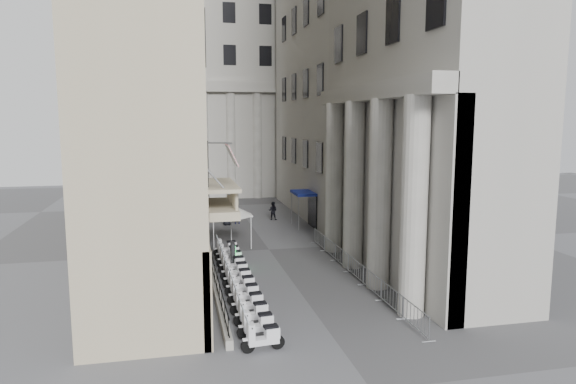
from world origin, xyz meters
name	(u,v)px	position (x,y,z in m)	size (l,w,h in m)	color
far_building	(225,69)	(0.00, 48.00, 15.00)	(22.00, 10.00, 30.00)	beige
iron_fence	(208,258)	(-4.30, 18.00, 0.00)	(0.30, 28.00, 1.40)	black
blue_awning	(303,227)	(4.15, 26.00, 0.00)	(1.60, 3.00, 3.00)	navy
flag	(235,339)	(-4.00, 5.00, 0.00)	(1.00, 1.40, 8.20)	#9E0C11
scooter_0	(263,351)	(-3.02, 3.71, 0.00)	(0.56, 1.40, 1.50)	white
scooter_1	(258,337)	(-3.02, 5.01, 0.00)	(0.56, 1.40, 1.50)	white
scooter_2	(253,325)	(-3.02, 6.32, 0.00)	(0.56, 1.40, 1.50)	white
scooter_3	(249,314)	(-3.02, 7.63, 0.00)	(0.56, 1.40, 1.50)	white
scooter_4	(245,304)	(-3.02, 8.94, 0.00)	(0.56, 1.40, 1.50)	white
scooter_5	(242,295)	(-3.02, 10.25, 0.00)	(0.56, 1.40, 1.50)	white
scooter_6	(239,287)	(-3.02, 11.55, 0.00)	(0.56, 1.40, 1.50)	white
scooter_7	(236,280)	(-3.02, 12.86, 0.00)	(0.56, 1.40, 1.50)	white
scooter_8	(234,273)	(-3.02, 14.17, 0.00)	(0.56, 1.40, 1.50)	white
scooter_9	(231,267)	(-3.02, 15.48, 0.00)	(0.56, 1.40, 1.50)	white
scooter_10	(229,261)	(-3.02, 16.79, 0.00)	(0.56, 1.40, 1.50)	white
scooter_11	(227,256)	(-3.02, 18.09, 0.00)	(0.56, 1.40, 1.50)	white
barrier_0	(415,331)	(3.64, 4.25, 0.00)	(0.60, 2.40, 1.10)	#A0A2A8
barrier_1	(391,310)	(3.64, 6.75, 0.00)	(0.60, 2.40, 1.10)	#A0A2A8
barrier_2	(372,292)	(3.64, 9.25, 0.00)	(0.60, 2.40, 1.10)	#A0A2A8
barrier_3	(355,278)	(3.64, 11.75, 0.00)	(0.60, 2.40, 1.10)	#A0A2A8
barrier_4	(341,266)	(3.64, 14.25, 0.00)	(0.60, 2.40, 1.10)	#A0A2A8
barrier_5	(330,256)	(3.64, 16.75, 0.00)	(0.60, 2.40, 1.10)	#A0A2A8
barrier_6	(319,247)	(3.64, 19.25, 0.00)	(0.60, 2.40, 1.10)	#A0A2A8
security_tent	(233,209)	(-2.39, 20.00, 2.79)	(4.12, 4.12, 3.34)	white
street_lamp	(207,181)	(-3.82, 24.83, 4.28)	(2.23, 1.07, 7.25)	gray
info_kiosk	(233,256)	(-2.95, 14.97, 0.84)	(0.27, 0.79, 1.66)	black
pedestrian_a	(237,214)	(-1.10, 28.58, 0.86)	(0.62, 0.41, 1.71)	#0E0F38
pedestrian_b	(273,211)	(2.25, 29.69, 0.82)	(0.80, 0.62, 1.65)	black
pedestrian_c	(227,214)	(-2.00, 28.17, 0.99)	(0.97, 0.63, 1.98)	black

